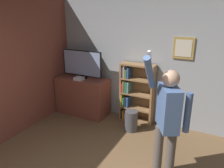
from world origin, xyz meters
TOP-DOWN VIEW (x-y plane):
  - wall_back at (0.00, 2.88)m, footprint 6.52×0.09m
  - wall_side_brick at (-2.29, 1.42)m, footprint 0.06×4.45m
  - tv_ledge at (-1.62, 2.51)m, footprint 1.22×0.54m
  - television at (-1.62, 2.54)m, footprint 1.00×0.22m
  - game_console at (-1.61, 2.37)m, footprint 0.19×0.18m
  - bookshelf at (-0.40, 2.69)m, footprint 0.73×0.28m
  - person at (0.64, 1.28)m, footprint 0.60×0.56m
  - waste_bin at (-0.28, 2.27)m, footprint 0.26×0.26m

SIDE VIEW (x-z plane):
  - waste_bin at x=-0.28m, z-range 0.00..0.43m
  - tv_ledge at x=-1.62m, z-range 0.00..0.87m
  - bookshelf at x=-0.40m, z-range -0.02..1.30m
  - game_console at x=-1.61m, z-range 0.87..0.94m
  - person at x=0.64m, z-range 0.05..1.96m
  - television at x=-1.62m, z-range 0.88..1.53m
  - wall_side_brick at x=-2.29m, z-range 0.00..2.70m
  - wall_back at x=0.00m, z-range 0.00..2.70m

